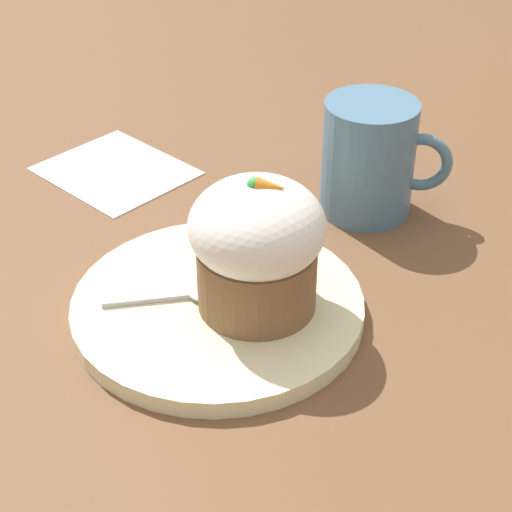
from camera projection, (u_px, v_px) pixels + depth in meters
name	position (u px, v px, depth m)	size (l,w,h in m)	color
ground_plane	(218.00, 314.00, 0.61)	(4.00, 4.00, 0.00)	brown
dessert_plate	(218.00, 307.00, 0.61)	(0.21, 0.21, 0.01)	beige
carrot_cake	(256.00, 248.00, 0.57)	(0.09, 0.09, 0.10)	brown
spoon	(212.00, 289.00, 0.61)	(0.11, 0.06, 0.01)	#B7B7BC
coffee_cup	(370.00, 158.00, 0.70)	(0.11, 0.08, 0.10)	teal
paper_napkin	(116.00, 170.00, 0.78)	(0.16, 0.16, 0.00)	white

